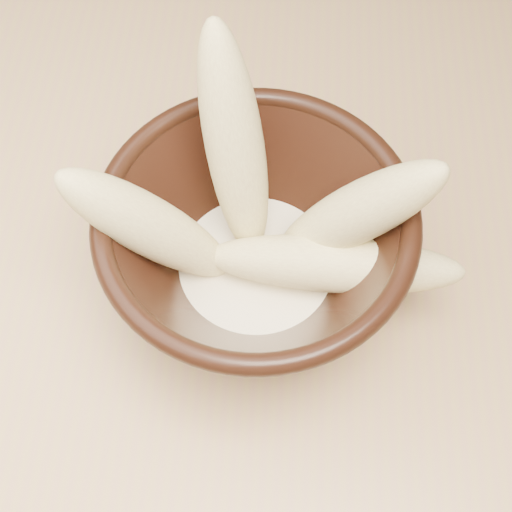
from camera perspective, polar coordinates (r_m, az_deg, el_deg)
The scene contains 7 objects.
table at distance 0.71m, azimuth -7.70°, elevation 2.80°, with size 1.20×0.80×0.75m.
bowl at distance 0.52m, azimuth -0.00°, elevation 0.55°, with size 0.22×0.22×0.12m.
milk_puddle at distance 0.55m, azimuth 0.00°, elevation -0.98°, with size 0.13×0.13×0.02m, color #FEF1CC.
banana_upright at distance 0.50m, azimuth -1.72°, elevation 8.80°, with size 0.04×0.04×0.18m, color tan.
banana_left at distance 0.50m, azimuth -8.50°, elevation 2.37°, with size 0.04×0.04×0.15m, color tan.
banana_right at distance 0.49m, azimuth 7.95°, elevation 3.33°, with size 0.04×0.04×0.16m, color tan.
banana_across at distance 0.51m, azimuth 6.20°, elevation -0.64°, with size 0.04×0.04×0.19m, color tan.
Camera 1 is at (0.12, -0.36, 1.27)m, focal length 50.00 mm.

